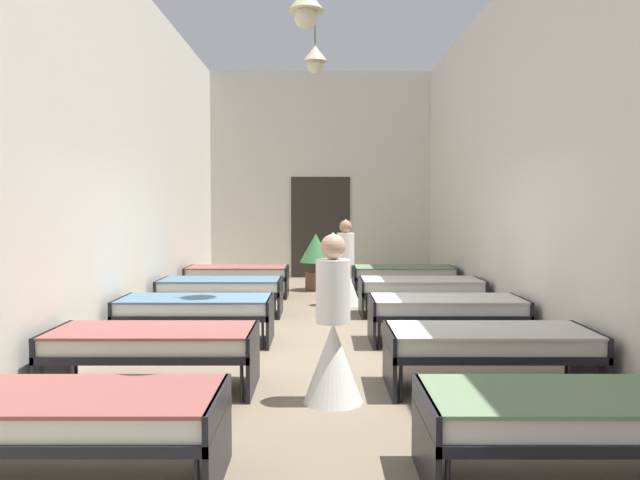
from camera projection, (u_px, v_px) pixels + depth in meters
ground_plane at (320, 347)px, 7.46m from camera, size 5.83×14.35×0.10m
room_shell at (320, 154)px, 8.53m from camera, size 5.63×13.95×4.89m
bed_left_row_0 at (65, 415)px, 3.64m from camera, size 1.90×0.84×0.57m
bed_right_row_0 at (577, 415)px, 3.64m from camera, size 1.90×0.84×0.57m
bed_left_row_1 at (152, 343)px, 5.54m from camera, size 1.90×0.84×0.57m
bed_right_row_1 at (489, 343)px, 5.54m from camera, size 1.90×0.84×0.57m
bed_left_row_2 at (195, 308)px, 7.43m from camera, size 1.90×0.84×0.57m
bed_right_row_2 at (445, 308)px, 7.44m from camera, size 1.90×0.84×0.57m
bed_left_row_3 at (220, 287)px, 9.33m from camera, size 1.90×0.84×0.57m
bed_right_row_3 at (420, 287)px, 9.34m from camera, size 1.90×0.84×0.57m
bed_left_row_4 at (237, 274)px, 11.23m from camera, size 1.90×0.84×0.57m
bed_right_row_4 at (403, 274)px, 11.23m from camera, size 1.90×0.84×0.57m
nurse_near_aisle at (345, 275)px, 10.26m from camera, size 0.52×0.52×1.49m
nurse_mid_aisle at (332, 342)px, 5.19m from camera, size 0.52×0.52×1.49m
potted_plant at (315, 255)px, 12.09m from camera, size 0.65×0.65×1.15m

